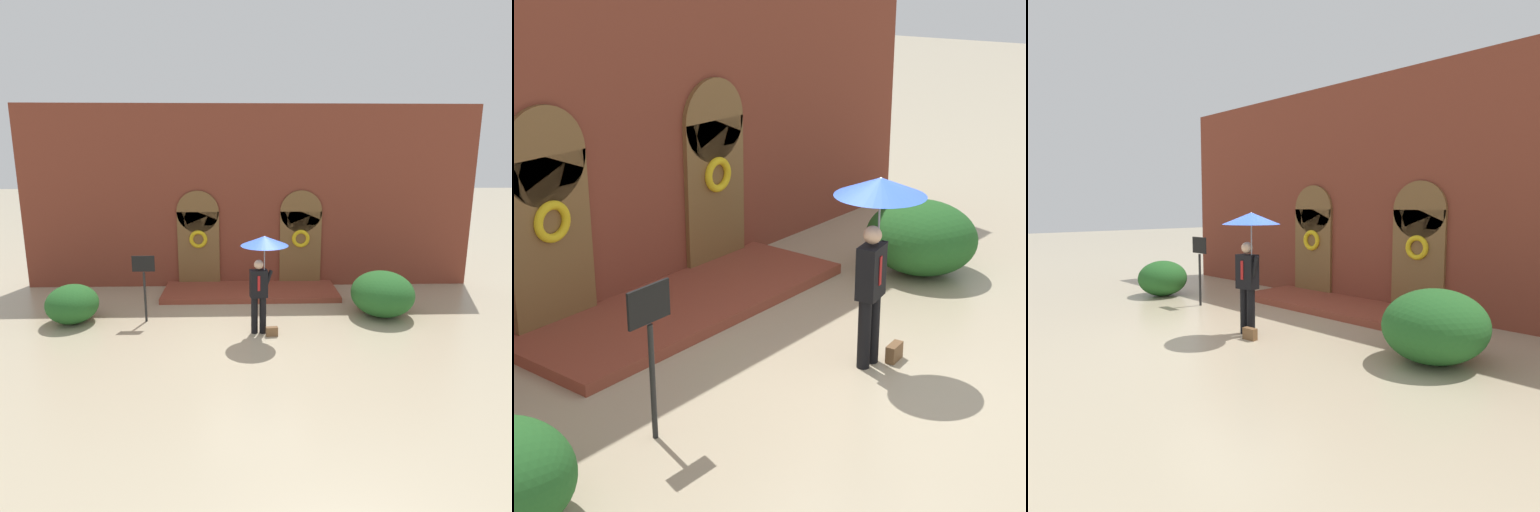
% 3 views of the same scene
% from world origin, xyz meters
% --- Properties ---
extents(ground_plane, '(80.00, 80.00, 0.00)m').
position_xyz_m(ground_plane, '(0.00, 0.00, 0.00)').
color(ground_plane, tan).
extents(building_facade, '(14.00, 2.30, 5.60)m').
position_xyz_m(building_facade, '(-0.00, 4.15, 2.68)').
color(building_facade, brown).
rests_on(building_facade, ground).
extents(person_with_umbrella, '(1.10, 1.10, 2.36)m').
position_xyz_m(person_with_umbrella, '(0.24, 0.09, 1.91)').
color(person_with_umbrella, black).
rests_on(person_with_umbrella, ground).
extents(handbag, '(0.29, 0.15, 0.22)m').
position_xyz_m(handbag, '(0.45, -0.11, 0.11)').
color(handbag, brown).
rests_on(handbag, ground).
extents(sign_post, '(0.56, 0.06, 1.72)m').
position_xyz_m(sign_post, '(-2.70, 0.92, 1.16)').
color(sign_post, black).
rests_on(sign_post, ground).
extents(shrub_right, '(1.63, 1.80, 1.17)m').
position_xyz_m(shrub_right, '(3.44, 1.21, 0.59)').
color(shrub_right, '#235B23').
rests_on(shrub_right, ground).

